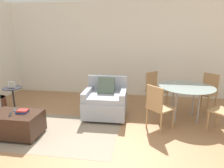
# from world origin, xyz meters

# --- Properties ---
(wall_back) EXTENTS (12.00, 0.06, 2.75)m
(wall_back) POSITION_xyz_m (0.00, 3.74, 1.38)
(wall_back) COLOR white
(wall_back) RESTS_ON ground_plane
(area_rug) EXTENTS (2.23, 1.56, 0.01)m
(area_rug) POSITION_xyz_m (-0.81, 1.12, 0.00)
(area_rug) COLOR gray
(area_rug) RESTS_ON ground_plane
(armchair) EXTENTS (0.94, 0.92, 0.89)m
(armchair) POSITION_xyz_m (-0.09, 2.02, 0.35)
(armchair) COLOR #999EA8
(armchair) RESTS_ON ground_plane
(ottoman) EXTENTS (0.88, 0.58, 0.45)m
(ottoman) POSITION_xyz_m (-1.54, 0.85, 0.24)
(ottoman) COLOR #382319
(ottoman) RESTS_ON ground_plane
(book_stack) EXTENTS (0.21, 0.16, 0.06)m
(book_stack) POSITION_xyz_m (-1.42, 0.90, 0.48)
(book_stack) COLOR #2D478C
(book_stack) RESTS_ON ottoman
(tv_remote_primary) EXTENTS (0.12, 0.16, 0.01)m
(tv_remote_primary) POSITION_xyz_m (-1.58, 0.78, 0.45)
(tv_remote_primary) COLOR black
(tv_remote_primary) RESTS_ON ottoman
(tv_remote_secondary) EXTENTS (0.11, 0.15, 0.01)m
(tv_remote_secondary) POSITION_xyz_m (-1.64, 0.99, 0.45)
(tv_remote_secondary) COLOR #333338
(tv_remote_secondary) RESTS_ON ottoman
(side_table) EXTENTS (0.44, 0.44, 0.59)m
(side_table) POSITION_xyz_m (-2.34, 1.96, 0.42)
(side_table) COLOR black
(side_table) RESTS_ON ground_plane
(picture_frame) EXTENTS (0.18, 0.06, 0.15)m
(picture_frame) POSITION_xyz_m (-2.34, 1.96, 0.66)
(picture_frame) COLOR silver
(picture_frame) RESTS_ON side_table
(dining_table) EXTENTS (1.17, 1.17, 0.74)m
(dining_table) POSITION_xyz_m (1.66, 2.14, 0.66)
(dining_table) COLOR #8C9E99
(dining_table) RESTS_ON ground_plane
(dining_chair_near_left) EXTENTS (0.59, 0.59, 0.90)m
(dining_chair_near_left) POSITION_xyz_m (1.02, 1.50, 0.52)
(dining_chair_near_left) COLOR tan
(dining_chair_near_left) RESTS_ON ground_plane
(dining_chair_far_left) EXTENTS (0.59, 0.59, 0.90)m
(dining_chair_far_left) POSITION_xyz_m (1.02, 2.78, 0.52)
(dining_chair_far_left) COLOR tan
(dining_chair_far_left) RESTS_ON ground_plane
(dining_chair_far_right) EXTENTS (0.59, 0.59, 0.90)m
(dining_chair_far_right) POSITION_xyz_m (2.30, 2.78, 0.52)
(dining_chair_far_right) COLOR tan
(dining_chair_far_right) RESTS_ON ground_plane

